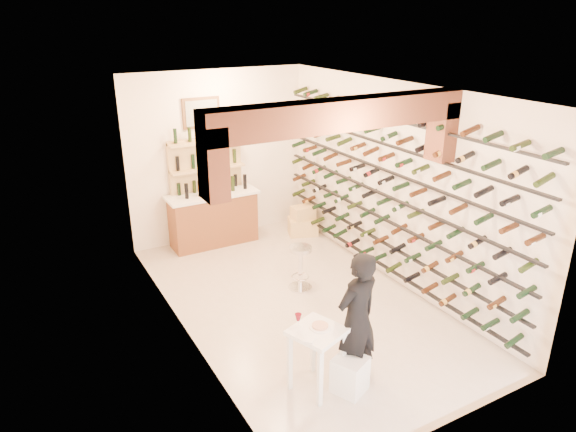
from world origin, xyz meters
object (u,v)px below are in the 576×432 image
object	(u,v)px
person	(357,319)
chrome_barstool	(300,265)
white_stool	(350,374)
wine_rack	(383,190)
back_counter	(213,217)
tasting_table	(317,340)
crate_lower	(303,226)

from	to	relation	value
person	chrome_barstool	distance (m)	2.33
white_stool	person	bearing A→B (deg)	40.97
person	wine_rack	bearing A→B (deg)	-145.22
wine_rack	back_counter	distance (m)	3.38
tasting_table	wine_rack	bearing A→B (deg)	17.41
back_counter	person	xyz separation A→B (m)	(-0.02, -4.54, 0.30)
white_stool	person	distance (m)	0.66
wine_rack	back_counter	xyz separation A→B (m)	(-1.83, 2.65, -1.02)
back_counter	chrome_barstool	bearing A→B (deg)	-76.87
tasting_table	crate_lower	size ratio (longest dim) A/B	1.71
tasting_table	chrome_barstool	world-z (taller)	tasting_table
wine_rack	white_stool	size ratio (longest dim) A/B	13.07
person	crate_lower	size ratio (longest dim) A/B	2.99
wine_rack	chrome_barstool	xyz separation A→B (m)	(-1.29, 0.33, -1.13)
back_counter	chrome_barstool	world-z (taller)	back_counter
white_stool	back_counter	bearing A→B (deg)	87.72
tasting_table	back_counter	bearing A→B (deg)	63.30
wine_rack	back_counter	bearing A→B (deg)	124.66
wine_rack	white_stool	world-z (taller)	wine_rack
wine_rack	chrome_barstool	distance (m)	1.74
crate_lower	person	bearing A→B (deg)	-112.74
tasting_table	chrome_barstool	distance (m)	2.38
white_stool	chrome_barstool	bearing A→B (deg)	72.94
wine_rack	person	size ratio (longest dim) A/B	3.41
person	chrome_barstool	world-z (taller)	person
white_stool	crate_lower	world-z (taller)	white_stool
back_counter	crate_lower	xyz separation A→B (m)	(1.70, -0.45, -0.37)
wine_rack	tasting_table	size ratio (longest dim) A/B	5.96
person	crate_lower	world-z (taller)	person
chrome_barstool	person	bearing A→B (deg)	-104.05
chrome_barstool	wine_rack	bearing A→B (deg)	-14.35
wine_rack	crate_lower	xyz separation A→B (m)	(-0.13, 2.20, -1.38)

